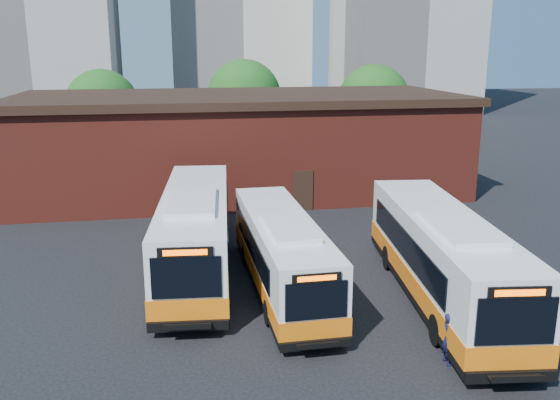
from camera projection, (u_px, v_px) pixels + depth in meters
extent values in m
plane|color=black|center=(304.00, 317.00, 21.09)|extent=(220.00, 220.00, 0.00)
cube|color=white|center=(196.00, 228.00, 25.20)|extent=(3.74, 12.74, 2.98)
cube|color=orange|center=(196.00, 248.00, 25.42)|extent=(3.80, 12.79, 0.73)
cube|color=black|center=(197.00, 259.00, 25.55)|extent=(3.78, 12.78, 0.26)
cube|color=black|center=(186.00, 278.00, 19.05)|extent=(2.26, 0.26, 1.41)
cube|color=black|center=(185.00, 252.00, 18.82)|extent=(1.78, 0.22, 0.33)
cube|color=#FF5905|center=(185.00, 253.00, 18.78)|extent=(1.41, 0.14, 0.19)
cube|color=black|center=(188.00, 326.00, 19.40)|extent=(2.67, 0.38, 0.33)
cube|color=black|center=(188.00, 326.00, 19.15)|extent=(1.55, 0.53, 0.06)
cube|color=black|center=(187.00, 327.00, 18.95)|extent=(1.51, 0.17, 0.19)
cube|color=black|center=(164.00, 220.00, 25.41)|extent=(0.90, 9.76, 1.10)
cube|color=black|center=(227.00, 218.00, 25.65)|extent=(0.90, 9.76, 1.10)
cube|color=white|center=(192.00, 201.00, 23.29)|extent=(2.19, 4.53, 0.23)
cylinder|color=black|center=(160.00, 292.00, 22.00)|extent=(0.42, 1.07, 1.05)
cylinder|color=black|center=(225.00, 289.00, 22.21)|extent=(0.42, 1.07, 1.05)
cylinder|color=black|center=(175.00, 235.00, 28.66)|extent=(0.42, 1.07, 1.05)
cylinder|color=black|center=(225.00, 234.00, 28.87)|extent=(0.42, 1.07, 1.05)
cube|color=white|center=(282.00, 250.00, 23.25)|extent=(2.45, 10.85, 2.57)
cube|color=orange|center=(282.00, 268.00, 23.43)|extent=(2.50, 10.89, 0.63)
cube|color=black|center=(282.00, 279.00, 23.55)|extent=(2.49, 10.88, 0.23)
cube|color=black|center=(316.00, 301.00, 18.02)|extent=(1.95, 0.08, 1.22)
cube|color=black|center=(317.00, 278.00, 17.82)|extent=(1.53, 0.08, 0.29)
cube|color=#FF5905|center=(317.00, 278.00, 17.79)|extent=(1.22, 0.04, 0.16)
cube|color=black|center=(316.00, 345.00, 18.33)|extent=(2.30, 0.16, 0.29)
cube|color=black|center=(318.00, 345.00, 18.11)|extent=(1.31, 0.36, 0.05)
cube|color=black|center=(319.00, 346.00, 17.94)|extent=(1.31, 0.05, 0.16)
cube|color=black|center=(251.00, 243.00, 23.31)|extent=(0.17, 8.43, 0.95)
cube|color=black|center=(309.00, 240.00, 23.74)|extent=(0.17, 8.43, 0.95)
cube|color=white|center=(289.00, 227.00, 21.62)|extent=(1.62, 3.81, 0.20)
cylinder|color=black|center=(269.00, 313.00, 20.43)|extent=(0.30, 0.91, 0.90)
cylinder|color=black|center=(328.00, 308.00, 20.81)|extent=(0.30, 0.91, 0.90)
cylinder|color=black|center=(246.00, 255.00, 26.08)|extent=(0.30, 0.91, 0.90)
cylinder|color=black|center=(292.00, 252.00, 26.47)|extent=(0.30, 0.91, 0.90)
cube|color=white|center=(442.00, 254.00, 22.15)|extent=(4.10, 12.57, 2.93)
cube|color=orange|center=(441.00, 275.00, 22.36)|extent=(4.15, 12.63, 0.72)
cube|color=black|center=(440.00, 288.00, 22.49)|extent=(4.14, 12.62, 0.26)
cube|color=black|center=(516.00, 321.00, 16.08)|extent=(2.22, 0.33, 1.39)
cube|color=black|center=(520.00, 292.00, 15.86)|extent=(1.74, 0.27, 0.33)
cube|color=#FF5905|center=(520.00, 293.00, 15.82)|extent=(1.38, 0.19, 0.19)
cube|color=black|center=(511.00, 377.00, 16.43)|extent=(2.62, 0.46, 0.33)
cube|color=black|center=(515.00, 378.00, 16.18)|extent=(1.53, 0.57, 0.06)
cube|color=black|center=(519.00, 379.00, 15.98)|extent=(1.49, 0.22, 0.19)
cube|color=black|center=(404.00, 244.00, 22.41)|extent=(1.21, 9.57, 1.08)
cube|color=black|center=(474.00, 243.00, 22.55)|extent=(1.21, 9.57, 1.08)
cube|color=white|center=(460.00, 226.00, 20.27)|extent=(2.29, 4.51, 0.23)
cylinder|color=black|center=(438.00, 330.00, 19.03)|extent=(0.45, 1.06, 1.03)
cylinder|color=black|center=(510.00, 328.00, 19.16)|extent=(0.45, 1.06, 1.03)
cylinder|color=black|center=(389.00, 258.00, 25.60)|extent=(0.45, 1.06, 1.03)
cylinder|color=black|center=(443.00, 257.00, 25.73)|extent=(0.45, 1.06, 1.03)
imported|color=#121433|center=(449.00, 339.00, 17.84)|extent=(0.41, 0.61, 1.64)
cube|color=maroon|center=(240.00, 145.00, 39.40)|extent=(28.00, 12.00, 6.00)
cube|color=black|center=(239.00, 98.00, 38.61)|extent=(28.60, 12.60, 0.50)
cube|color=black|center=(303.00, 191.00, 34.61)|extent=(1.20, 0.08, 2.40)
cylinder|color=#382314|center=(105.00, 146.00, 49.54)|extent=(0.36, 0.36, 2.70)
sphere|color=#1B4D15|center=(102.00, 106.00, 48.72)|extent=(6.00, 6.00, 6.00)
cylinder|color=#382314|center=(245.00, 137.00, 53.46)|extent=(0.36, 0.36, 2.95)
sphere|color=#1B4D15|center=(244.00, 97.00, 52.56)|extent=(6.56, 6.56, 6.56)
cylinder|color=#382314|center=(372.00, 140.00, 52.50)|extent=(0.36, 0.36, 2.81)
sphere|color=#1B4D15|center=(374.00, 101.00, 51.64)|extent=(6.24, 6.24, 6.24)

